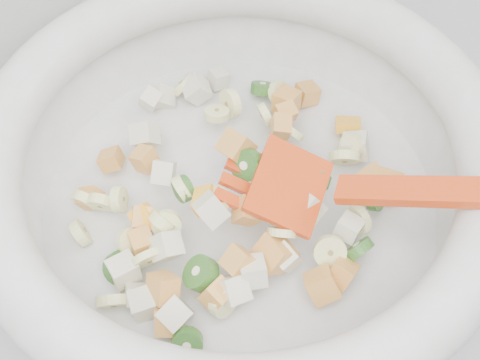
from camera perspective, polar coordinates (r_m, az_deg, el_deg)
name	(u,v)px	position (r m, az deg, el deg)	size (l,w,h in m)	color
counter	(353,356)	(1.03, 9.65, -14.59)	(2.00, 0.60, 0.90)	gray
mixing_bowl	(240,169)	(0.54, 0.02, 0.95)	(0.43, 0.44, 0.16)	#B6B6B4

